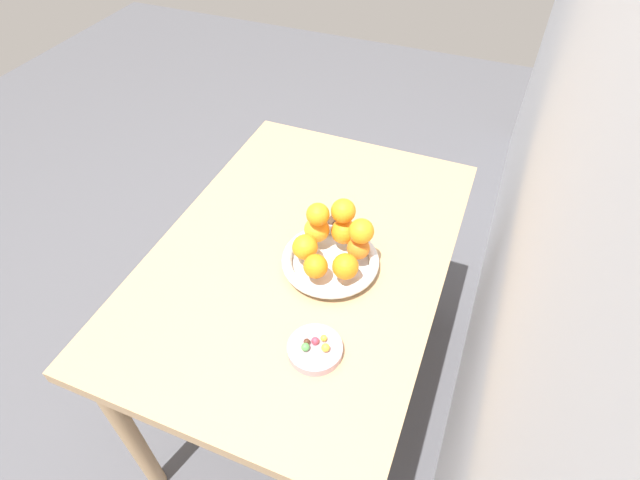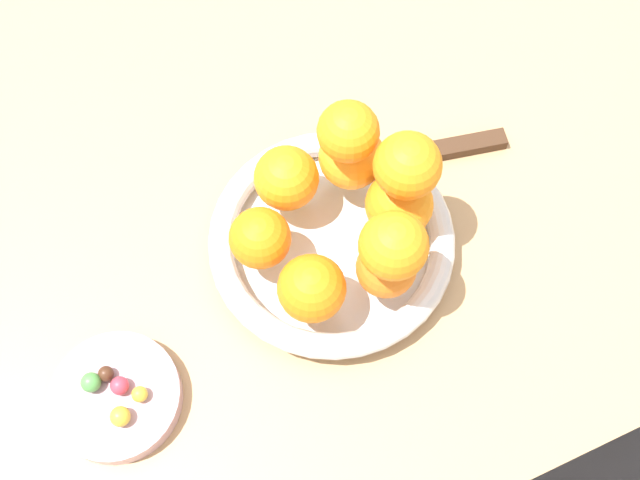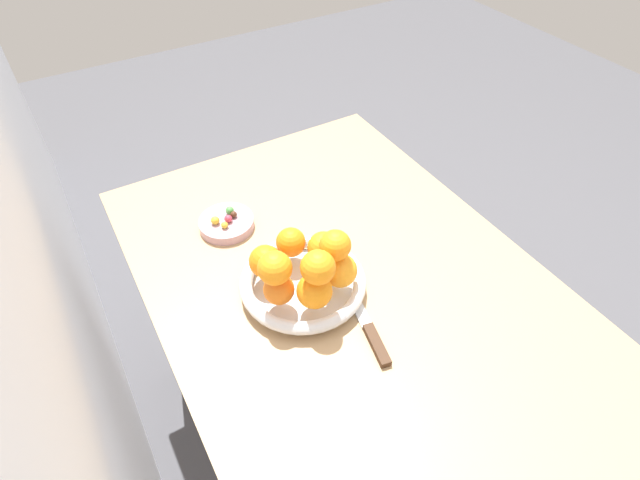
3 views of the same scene
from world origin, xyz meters
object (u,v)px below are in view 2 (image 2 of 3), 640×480
at_px(candy_dish, 116,397).
at_px(orange_8, 408,166).
at_px(orange_4, 399,204).
at_px(orange_5, 351,157).
at_px(knife, 412,157).
at_px(orange_6, 348,132).
at_px(candy_ball_3, 120,386).
at_px(fruit_bowl, 332,242).
at_px(orange_1, 260,238).
at_px(dining_table, 319,206).
at_px(orange_7, 392,246).
at_px(candy_ball_0, 120,416).
at_px(orange_3, 383,269).
at_px(orange_0, 286,178).
at_px(candy_ball_1, 140,394).
at_px(candy_ball_2, 91,382).
at_px(candy_ball_4, 106,374).
at_px(orange_2, 312,288).

relative_size(candy_dish, orange_8, 1.96).
height_order(candy_dish, orange_4, orange_4).
xyz_separation_m(orange_5, knife, (-0.08, -0.01, -0.07)).
relative_size(orange_4, knife, 0.26).
distance_m(orange_6, orange_8, 0.06).
bearing_deg(candy_dish, orange_6, -159.36).
bearing_deg(candy_ball_3, orange_8, -170.81).
height_order(fruit_bowl, orange_5, orange_5).
distance_m(orange_8, candy_ball_3, 0.34).
bearing_deg(orange_8, orange_1, -7.33).
xyz_separation_m(fruit_bowl, knife, (-0.13, -0.06, -0.02)).
height_order(dining_table, orange_6, orange_6).
bearing_deg(orange_7, candy_ball_0, 3.35).
distance_m(orange_3, candy_ball_0, 0.28).
bearing_deg(orange_0, candy_ball_1, 32.58).
relative_size(dining_table, orange_7, 17.41).
height_order(orange_8, candy_ball_2, orange_8).
xyz_separation_m(orange_3, orange_7, (-0.00, 0.00, 0.06)).
distance_m(fruit_bowl, orange_8, 0.14).
bearing_deg(candy_ball_4, orange_5, -162.10).
distance_m(candy_ball_1, candy_ball_3, 0.02).
relative_size(dining_table, orange_5, 16.43).
bearing_deg(orange_2, orange_3, 173.06).
relative_size(candy_ball_1, candy_ball_2, 0.80).
bearing_deg(candy_ball_1, orange_6, -155.56).
relative_size(orange_8, knife, 0.25).
bearing_deg(candy_dish, orange_2, -178.89).
bearing_deg(dining_table, orange_8, 114.14).
distance_m(orange_7, candy_ball_4, 0.30).
bearing_deg(candy_ball_2, dining_table, -155.34).
distance_m(fruit_bowl, candy_ball_0, 0.27).
height_order(orange_0, orange_8, orange_8).
relative_size(orange_6, knife, 0.23).
xyz_separation_m(orange_4, orange_8, (-0.00, -0.01, 0.07)).
bearing_deg(orange_3, orange_5, -100.64).
height_order(fruit_bowl, candy_ball_4, fruit_bowl).
distance_m(orange_0, orange_8, 0.13).
bearing_deg(orange_4, candy_ball_4, 5.23).
bearing_deg(orange_1, orange_6, -160.93).
bearing_deg(candy_ball_2, orange_0, -157.05).
height_order(orange_7, candy_ball_2, orange_7).
height_order(orange_4, candy_ball_3, orange_4).
bearing_deg(orange_6, knife, -170.86).
relative_size(fruit_bowl, orange_1, 4.14).
bearing_deg(orange_3, candy_ball_1, 1.69).
height_order(fruit_bowl, orange_2, orange_2).
relative_size(orange_2, orange_4, 0.97).
height_order(orange_1, orange_3, orange_1).
xyz_separation_m(dining_table, fruit_bowl, (0.03, 0.09, 0.11)).
bearing_deg(orange_3, candy_ball_0, 4.22).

